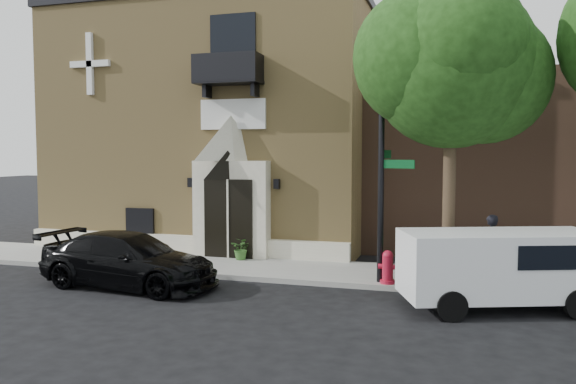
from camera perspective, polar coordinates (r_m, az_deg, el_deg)
name	(u,v)px	position (r m, az deg, el deg)	size (l,w,h in m)	color
ground	(228,280)	(16.23, -6.14, -8.89)	(120.00, 120.00, 0.00)	black
sidewalk	(277,269)	(17.25, -1.10, -7.84)	(42.00, 3.00, 0.15)	gray
church	(234,129)	(24.33, -5.48, 6.39)	(12.20, 11.01, 9.30)	tan
street_tree_left	(453,63)	(15.10, 16.38, 12.42)	(4.97, 4.38, 7.77)	#38281C
black_sedan	(129,260)	(15.81, -15.88, -6.66)	(2.05, 5.04, 1.46)	black
cargo_van	(507,266)	(13.95, 21.32, -7.03)	(4.75, 3.17, 1.81)	white
street_sign	(382,167)	(15.11, 9.53, 2.51)	(0.97, 1.05, 6.13)	black
fire_hydrant	(388,267)	(15.25, 10.09, -7.52)	(0.50, 0.40, 0.88)	#AF142D
dumpster	(446,259)	(15.59, 15.74, -6.53)	(2.08, 1.31, 1.29)	#0D3218
planter	(242,249)	(18.33, -4.73, -5.76)	(0.65, 0.56, 0.72)	#396C2A
pedestrian_near	(490,246)	(16.60, 19.87, -5.19)	(0.64, 0.42, 1.76)	black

